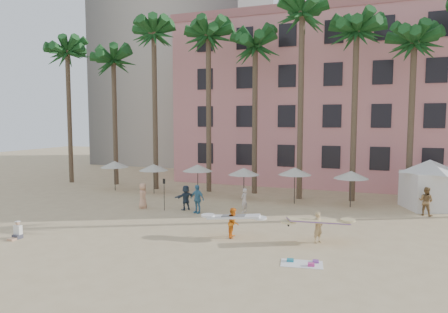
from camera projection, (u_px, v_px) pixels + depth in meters
ground at (187, 249)px, 19.37m from camera, size 120.00×120.00×0.00m
pink_hotel at (359, 103)px, 40.53m from camera, size 35.00×14.00×16.00m
palm_row at (272, 36)px, 32.03m from camera, size 44.40×5.40×16.30m
umbrella_row at (220, 169)px, 31.87m from camera, size 22.50×2.70×2.73m
cabana at (429, 180)px, 27.97m from camera, size 5.77×5.77×3.50m
beach_towel at (303, 263)px, 17.38m from camera, size 1.93×1.26×0.14m
carrier_yellow at (318, 225)px, 20.33m from camera, size 3.14×2.07×1.61m
carrier_white at (233, 221)px, 21.28m from camera, size 2.89×1.17×1.60m
beachgoers at (242, 199)px, 27.20m from camera, size 19.61×5.64×1.93m
paddle at (164, 190)px, 27.51m from camera, size 0.18×0.04×2.23m
seated_man at (17, 233)px, 21.06m from camera, size 0.41×0.71×0.92m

